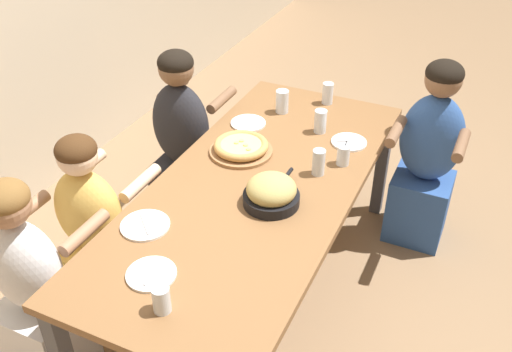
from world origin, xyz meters
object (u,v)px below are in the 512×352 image
object	(u,v)px
diner_far_midright	(183,148)
diner_near_right	(427,162)
empty_plate_b	(349,142)
drinking_glass_a	(282,103)
skillet_bowl	(271,192)
empty_plate_d	(151,274)
cocktail_glass_blue	(343,156)
drinking_glass_c	(320,122)
drinking_glass_e	(319,163)
drinking_glass_d	(328,93)
pizza_board_main	(241,147)
empty_plate_c	(145,225)
diner_far_midleft	(95,238)
empty_plate_a	(248,123)
diner_far_left	(34,292)
drinking_glass_b	(162,301)

from	to	relation	value
diner_far_midright	diner_near_right	size ratio (longest dim) A/B	0.99
empty_plate_b	drinking_glass_a	xyz separation A→B (m)	(0.18, 0.47, 0.05)
skillet_bowl	empty_plate_b	xyz separation A→B (m)	(0.67, -0.17, -0.06)
empty_plate_d	cocktail_glass_blue	size ratio (longest dim) A/B	1.54
empty_plate_b	drinking_glass_c	xyz separation A→B (m)	(0.05, 0.19, 0.06)
drinking_glass_e	diner_near_right	xyz separation A→B (m)	(0.67, -0.45, -0.27)
drinking_glass_d	pizza_board_main	bearing A→B (deg)	162.83
empty_plate_c	diner_far_midleft	distance (m)	0.47
skillet_bowl	empty_plate_b	world-z (taller)	skillet_bowl
skillet_bowl	drinking_glass_d	bearing A→B (deg)	5.16
empty_plate_a	diner_far_left	world-z (taller)	diner_far_left
empty_plate_a	diner_far_midleft	world-z (taller)	diner_far_midleft
skillet_bowl	empty_plate_c	world-z (taller)	skillet_bowl
cocktail_glass_blue	drinking_glass_b	world-z (taller)	cocktail_glass_blue
drinking_glass_d	diner_far_midright	world-z (taller)	diner_far_midright
skillet_bowl	diner_near_right	distance (m)	1.17
skillet_bowl	drinking_glass_b	bearing A→B (deg)	172.35
drinking_glass_d	diner_near_right	xyz separation A→B (m)	(-0.08, -0.66, -0.27)
empty_plate_b	drinking_glass_d	distance (m)	0.48
diner_far_midleft	drinking_glass_e	bearing A→B (deg)	34.77
skillet_bowl	drinking_glass_c	bearing A→B (deg)	1.54
empty_plate_b	diner_far_left	xyz separation A→B (m)	(-1.42, 0.99, -0.25)
empty_plate_a	drinking_glass_e	size ratio (longest dim) A/B	1.48
empty_plate_a	diner_far_midright	xyz separation A→B (m)	(-0.10, 0.40, -0.21)
pizza_board_main	drinking_glass_b	xyz separation A→B (m)	(-1.11, -0.22, 0.02)
pizza_board_main	drinking_glass_e	distance (m)	0.44
empty_plate_a	diner_near_right	size ratio (longest dim) A/B	0.17
empty_plate_c	empty_plate_d	size ratio (longest dim) A/B	1.08
empty_plate_b	drinking_glass_d	bearing A→B (deg)	33.44
drinking_glass_c	drinking_glass_e	xyz separation A→B (m)	(-0.40, -0.13, 0.00)
empty_plate_b	diner_far_left	world-z (taller)	diner_far_left
empty_plate_c	drinking_glass_c	distance (m)	1.19
empty_plate_a	drinking_glass_d	world-z (taller)	drinking_glass_d
skillet_bowl	drinking_glass_c	size ratio (longest dim) A/B	2.89
skillet_bowl	cocktail_glass_blue	distance (m)	0.50
empty_plate_d	diner_far_midleft	distance (m)	0.71
drinking_glass_e	empty_plate_a	bearing A→B (deg)	60.04
empty_plate_a	drinking_glass_c	size ratio (longest dim) A/B	1.51
empty_plate_d	diner_far_midleft	xyz separation A→B (m)	(0.31, 0.57, -0.26)
empty_plate_a	cocktail_glass_blue	distance (m)	0.65
empty_plate_a	drinking_glass_d	bearing A→B (deg)	-36.44
empty_plate_d	diner_far_left	distance (m)	0.64
cocktail_glass_blue	drinking_glass_d	distance (m)	0.68
empty_plate_c	drinking_glass_b	bearing A→B (deg)	-138.68
drinking_glass_e	skillet_bowl	bearing A→B (deg)	160.62
skillet_bowl	drinking_glass_c	world-z (taller)	skillet_bowl
drinking_glass_b	drinking_glass_e	bearing A→B (deg)	-11.24
pizza_board_main	empty_plate_b	bearing A→B (deg)	-55.75
drinking_glass_e	drinking_glass_b	bearing A→B (deg)	168.76
drinking_glass_c	empty_plate_d	bearing A→B (deg)	170.65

